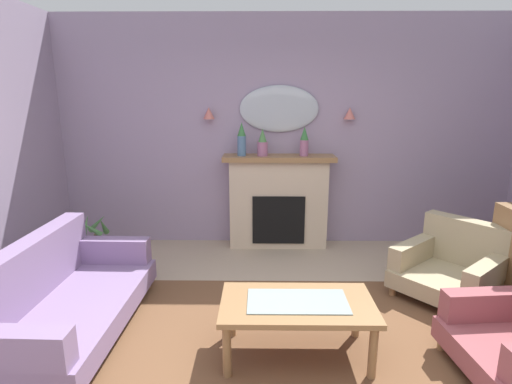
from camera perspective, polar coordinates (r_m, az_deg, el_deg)
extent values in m
cube|color=tan|center=(3.11, 7.37, -24.93)|extent=(6.64, 6.22, 0.10)
cube|color=#9E8CA8|center=(5.10, 4.45, 8.33)|extent=(6.64, 0.10, 2.82)
cube|color=brown|center=(3.23, 6.97, -21.95)|extent=(3.20, 2.40, 0.01)
cube|color=beige|center=(5.04, 3.17, -1.66)|extent=(1.20, 0.28, 1.10)
cube|color=black|center=(4.99, 3.19, -3.84)|extent=(0.64, 0.12, 0.60)
cube|color=olive|center=(4.90, 3.27, 4.83)|extent=(1.36, 0.36, 0.06)
cylinder|color=#4C7093|center=(4.86, -2.04, 6.55)|extent=(0.11, 0.11, 0.24)
cone|color=#38753D|center=(4.84, -2.06, 8.89)|extent=(0.10, 0.10, 0.16)
cylinder|color=#9E6084|center=(4.86, 0.93, 6.13)|extent=(0.13, 0.13, 0.17)
cone|color=#4C8447|center=(4.84, 0.93, 8.06)|extent=(0.10, 0.10, 0.16)
cylinder|color=#9E6084|center=(4.89, 6.84, 6.22)|extent=(0.10, 0.10, 0.19)
cone|color=#38753D|center=(4.87, 6.90, 8.27)|extent=(0.10, 0.10, 0.16)
ellipsoid|color=#B2BCC6|center=(4.99, 3.28, 11.69)|extent=(0.96, 0.06, 0.56)
cone|color=#D17066|center=(4.98, -6.70, 11.04)|extent=(0.14, 0.14, 0.14)
cone|color=#D17066|center=(5.06, 13.14, 10.82)|extent=(0.14, 0.14, 0.14)
cube|color=olive|center=(3.00, 5.88, -15.55)|extent=(1.10, 0.60, 0.04)
cube|color=#8C9E99|center=(2.99, 5.89, -15.15)|extent=(0.72, 0.36, 0.01)
cylinder|color=olive|center=(2.92, -4.15, -21.63)|extent=(0.06, 0.06, 0.40)
cylinder|color=olive|center=(3.00, 16.23, -21.02)|extent=(0.06, 0.06, 0.40)
cylinder|color=olive|center=(3.32, -3.44, -16.84)|extent=(0.06, 0.06, 0.40)
cylinder|color=olive|center=(3.40, 14.03, -16.49)|extent=(0.06, 0.06, 0.40)
cube|color=gray|center=(3.66, -24.28, -15.18)|extent=(0.88, 1.72, 0.18)
cube|color=gray|center=(3.69, -29.74, -9.92)|extent=(0.22, 1.70, 0.48)
cube|color=gray|center=(2.98, -31.55, -18.36)|extent=(0.76, 0.18, 0.24)
cube|color=gray|center=(4.22, -19.93, -7.77)|extent=(0.76, 0.18, 0.24)
cylinder|color=olive|center=(4.23, -15.21, -12.49)|extent=(0.07, 0.07, 0.10)
cylinder|color=olive|center=(4.48, -23.73, -11.72)|extent=(0.07, 0.07, 0.10)
cube|color=tan|center=(4.26, 25.34, -11.28)|extent=(1.13, 1.13, 0.16)
cube|color=tan|center=(4.45, 27.63, -6.27)|extent=(0.64, 0.71, 0.45)
cube|color=tan|center=(4.32, 21.51, -7.80)|extent=(0.64, 0.57, 0.22)
cube|color=tan|center=(4.08, 29.97, -10.05)|extent=(0.64, 0.57, 0.22)
cylinder|color=olive|center=(4.17, 18.78, -13.15)|extent=(0.06, 0.06, 0.10)
cylinder|color=olive|center=(3.92, 27.56, -15.90)|extent=(0.06, 0.06, 0.10)
cylinder|color=olive|center=(4.72, 23.21, -10.32)|extent=(0.06, 0.06, 0.10)
cylinder|color=olive|center=(4.50, 31.06, -12.45)|extent=(0.06, 0.06, 0.10)
cube|color=#934C51|center=(3.55, 30.28, -13.59)|extent=(0.73, 0.20, 0.22)
cylinder|color=olive|center=(3.53, 24.80, -19.03)|extent=(0.06, 0.06, 0.10)
cylinder|color=silver|center=(5.05, -21.58, -8.27)|extent=(0.18, 0.18, 0.16)
cylinder|color=brown|center=(4.99, -21.74, -6.52)|extent=(0.03, 0.03, 0.17)
cone|color=#4C8447|center=(4.90, -20.82, -4.51)|extent=(0.08, 0.21, 0.24)
cone|color=#4C8447|center=(5.02, -21.56, -4.12)|extent=(0.23, 0.08, 0.23)
cone|color=#4C8447|center=(4.97, -23.01, -4.44)|extent=(0.07, 0.22, 0.24)
cone|color=#4C8447|center=(4.84, -22.30, -4.85)|extent=(0.25, 0.09, 0.20)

